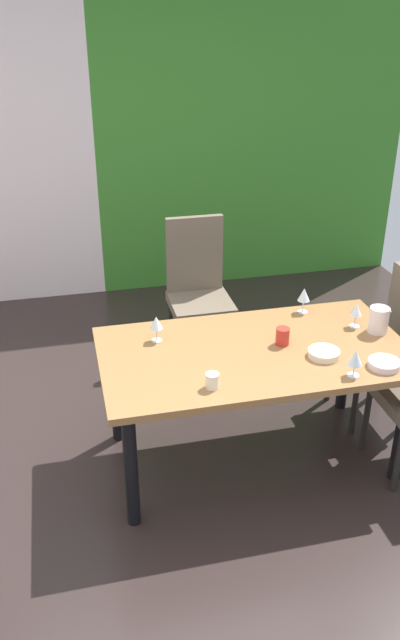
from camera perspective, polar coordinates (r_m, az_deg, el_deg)
ground_plane at (r=3.64m, az=-1.41°, el=-15.02°), size 5.29×5.69×0.02m
garden_window_panel at (r=5.82m, az=4.90°, el=16.20°), size 2.83×0.10×2.66m
dining_table at (r=3.46m, az=5.00°, el=-3.96°), size 1.69×0.92×0.74m
chair_right_far at (r=4.09m, az=16.74°, el=-1.60°), size 0.44×0.44×0.97m
chair_head_far at (r=4.56m, az=-0.19°, el=3.18°), size 0.44×0.45×1.07m
wine_glass_east at (r=3.71m, az=14.10°, el=0.87°), size 0.07×0.07×0.15m
wine_glass_center at (r=3.22m, az=14.01°, el=-3.39°), size 0.08×0.08×0.15m
wine_glass_rear at (r=3.81m, az=9.48°, el=2.26°), size 0.07×0.07×0.16m
wine_glass_near_window at (r=3.45m, az=-4.02°, el=-0.31°), size 0.07×0.07×0.15m
serving_bowl_north at (r=3.40m, az=11.25°, el=-3.01°), size 0.17×0.17×0.04m
serving_bowl_south at (r=3.38m, az=16.49°, el=-3.86°), size 0.17×0.17×0.04m
cup_west at (r=3.46m, az=7.56°, el=-1.48°), size 0.08×0.08×0.10m
cup_right at (r=3.07m, az=1.13°, el=-5.58°), size 0.07×0.07×0.08m
pitcher_near_shelf at (r=3.69m, az=16.03°, el=0.03°), size 0.13×0.11×0.15m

